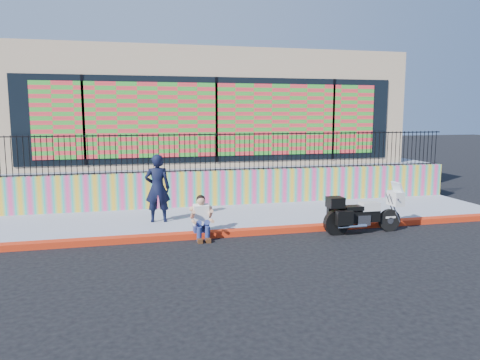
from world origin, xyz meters
name	(u,v)px	position (x,y,z in m)	size (l,w,h in m)	color
ground	(248,235)	(0.00, 0.00, 0.00)	(90.00, 90.00, 0.00)	black
red_curb	(248,232)	(0.00, 0.00, 0.07)	(16.00, 0.30, 0.15)	#B41D0C
sidewalk	(234,218)	(0.00, 1.65, 0.07)	(16.00, 3.00, 0.15)	gray
mural_wall	(222,188)	(0.00, 3.25, 0.70)	(16.00, 0.20, 1.10)	#F84188
metal_fence	(222,152)	(0.00, 3.25, 1.85)	(15.80, 0.04, 1.20)	black
elevated_platform	(198,171)	(0.00, 8.35, 0.62)	(16.00, 10.00, 1.25)	gray
storefront_building	(198,109)	(0.00, 8.13, 3.25)	(14.00, 8.06, 4.00)	tan
police_motorcycle	(362,212)	(2.90, -0.53, 0.55)	(2.10, 0.69, 1.30)	black
police_officer	(158,188)	(-2.17, 1.38, 1.07)	(0.67, 0.44, 1.84)	black
seated_man	(202,222)	(-1.22, -0.17, 0.45)	(0.54, 0.71, 1.06)	navy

